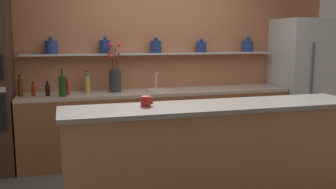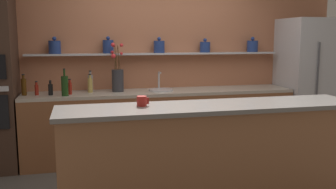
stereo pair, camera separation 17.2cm
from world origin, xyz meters
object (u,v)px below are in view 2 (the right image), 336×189
at_px(bottle_sauce_5, 51,89).
at_px(bottle_sauce_6, 37,89).
at_px(refrigerator, 311,84).
at_px(bottle_wine_3, 65,86).
at_px(bottle_spirit_0, 90,85).
at_px(bottle_spirit_2, 90,83).
at_px(sink_fixture, 161,89).
at_px(bottle_sauce_1, 70,88).
at_px(coffee_mug, 142,101).
at_px(flower_vase, 118,78).
at_px(bottle_spirit_4, 24,86).

bearing_deg(bottle_sauce_5, bottle_sauce_6, 170.74).
distance_m(refrigerator, bottle_wine_3, 3.52).
xyz_separation_m(bottle_spirit_0, bottle_spirit_2, (0.01, 0.12, 0.02)).
xyz_separation_m(refrigerator, bottle_spirit_0, (-3.20, 0.10, 0.07)).
bearing_deg(sink_fixture, bottle_sauce_1, -176.86).
bearing_deg(refrigerator, bottle_sauce_1, -179.72).
bearing_deg(bottle_sauce_6, coffee_mug, -56.18).
height_order(bottle_sauce_1, coffee_mug, bottle_sauce_1).
relative_size(flower_vase, bottle_sauce_5, 3.48).
distance_m(bottle_sauce_1, bottle_sauce_5, 0.23).
height_order(bottle_spirit_2, bottle_wine_3, bottle_wine_3).
xyz_separation_m(bottle_wine_3, bottle_sauce_5, (-0.18, 0.11, -0.05)).
xyz_separation_m(refrigerator, flower_vase, (-2.84, 0.10, 0.15)).
distance_m(refrigerator, flower_vase, 2.85).
bearing_deg(coffee_mug, bottle_spirit_2, 102.38).
bearing_deg(coffee_mug, sink_fixture, 71.86).
xyz_separation_m(bottle_spirit_2, bottle_sauce_6, (-0.66, -0.21, -0.04)).
xyz_separation_m(bottle_sauce_1, bottle_sauce_6, (-0.40, 0.02, -0.01)).
distance_m(sink_fixture, bottle_spirit_2, 0.94).
relative_size(flower_vase, bottle_spirit_4, 2.43).
distance_m(refrigerator, sink_fixture, 2.27).
bearing_deg(flower_vase, bottle_sauce_1, -169.56).
height_order(refrigerator, sink_fixture, refrigerator).
distance_m(bottle_sauce_1, bottle_wine_3, 0.13).
bearing_deg(refrigerator, bottle_spirit_2, 176.14).
height_order(bottle_spirit_2, coffee_mug, bottle_spirit_2).
xyz_separation_m(sink_fixture, bottle_wine_3, (-1.24, -0.18, 0.11)).
bearing_deg(coffee_mug, refrigerator, 29.25).
bearing_deg(refrigerator, bottle_spirit_0, 178.21).
bearing_deg(refrigerator, sink_fixture, 178.79).
relative_size(bottle_sauce_1, bottle_spirit_4, 0.75).
bearing_deg(bottle_sauce_1, refrigerator, 0.28).
bearing_deg(bottle_sauce_5, bottle_wine_3, -31.11).
xyz_separation_m(bottle_sauce_1, bottle_spirit_2, (0.26, 0.23, 0.03)).
relative_size(refrigerator, bottle_wine_3, 5.62).
bearing_deg(bottle_sauce_5, bottle_spirit_4, 170.31).
bearing_deg(bottle_spirit_4, bottle_spirit_0, 4.78).
distance_m(flower_vase, coffee_mug, 1.67).
bearing_deg(bottle_spirit_0, sink_fixture, -3.20).
bearing_deg(bottle_sauce_1, bottle_sauce_5, -178.81).
height_order(bottle_sauce_1, bottle_sauce_5, bottle_sauce_1).
bearing_deg(bottle_sauce_5, bottle_sauce_1, 1.19).
bearing_deg(flower_vase, sink_fixture, -4.76).
bearing_deg(bottle_sauce_6, sink_fixture, 1.54).
xyz_separation_m(bottle_spirit_0, bottle_spirit_4, (-0.81, -0.07, 0.01)).
height_order(refrigerator, bottle_spirit_2, refrigerator).
bearing_deg(bottle_sauce_5, flower_vase, 7.92).
relative_size(sink_fixture, bottle_wine_3, 0.97).
distance_m(bottle_sauce_6, coffee_mug, 1.90).
bearing_deg(bottle_wine_3, bottle_sauce_5, 148.89).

